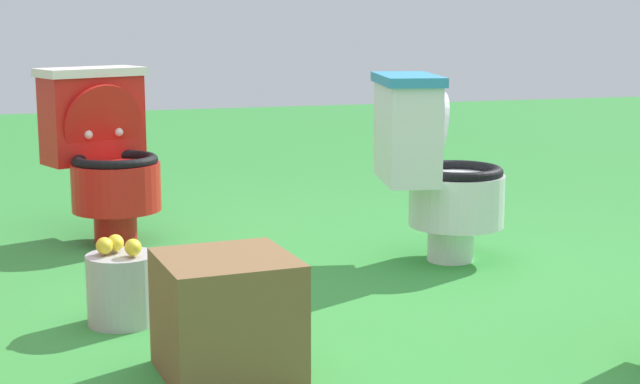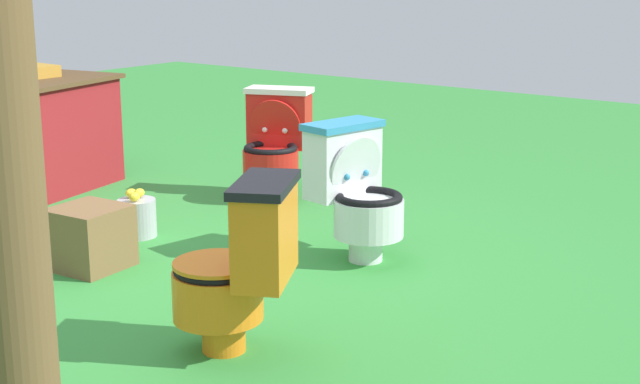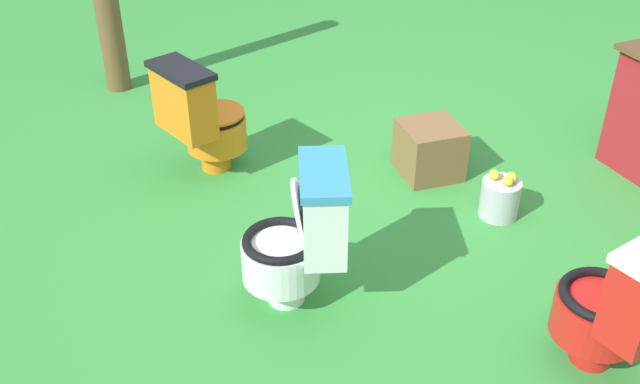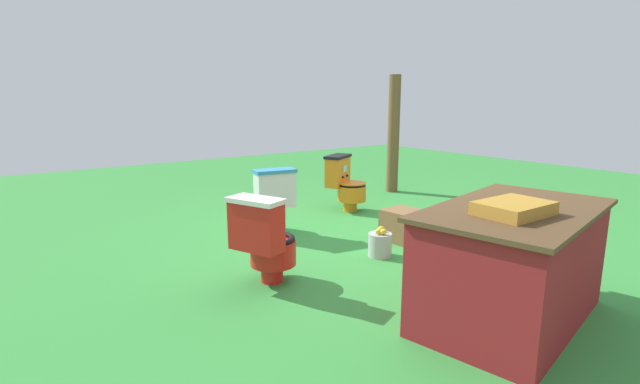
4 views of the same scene
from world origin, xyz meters
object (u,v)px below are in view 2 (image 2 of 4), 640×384
(vendor_table, at_px, (10,138))
(lemon_bucket, at_px, (137,217))
(wooden_post, at_px, (11,247))
(toilet_white, at_px, (356,190))
(toilet_red, at_px, (275,142))
(toilet_orange, at_px, (239,266))
(small_crate, at_px, (90,237))

(vendor_table, bearing_deg, lemon_bucket, -96.42)
(wooden_post, height_order, lemon_bucket, wooden_post)
(toilet_white, height_order, vendor_table, vendor_table)
(toilet_red, relative_size, toilet_orange, 1.00)
(toilet_red, height_order, lemon_bucket, toilet_red)
(vendor_table, relative_size, wooden_post, 0.89)
(toilet_white, distance_m, lemon_bucket, 1.33)
(toilet_orange, bearing_deg, toilet_white, -13.93)
(toilet_orange, height_order, vendor_table, vendor_table)
(vendor_table, bearing_deg, toilet_white, -83.85)
(toilet_red, bearing_deg, wooden_post, 98.72)
(toilet_red, distance_m, lemon_bucket, 1.22)
(toilet_red, height_order, wooden_post, wooden_post)
(vendor_table, distance_m, wooden_post, 4.27)
(toilet_orange, distance_m, wooden_post, 1.57)
(lemon_bucket, bearing_deg, small_crate, -156.62)
(toilet_white, relative_size, vendor_table, 0.45)
(toilet_red, distance_m, small_crate, 1.74)
(toilet_orange, bearing_deg, vendor_table, 43.01)
(toilet_red, bearing_deg, lemon_bucket, 65.58)
(wooden_post, height_order, small_crate, wooden_post)
(toilet_white, xyz_separation_m, small_crate, (-0.97, 1.00, -0.21))
(toilet_white, height_order, toilet_orange, same)
(toilet_white, bearing_deg, small_crate, -35.48)
(toilet_red, xyz_separation_m, lemon_bucket, (-1.19, 0.05, -0.26))
(wooden_post, xyz_separation_m, small_crate, (1.71, 1.86, -0.74))
(toilet_white, distance_m, vendor_table, 2.66)
(toilet_red, bearing_deg, small_crate, 73.86)
(wooden_post, distance_m, lemon_bucket, 3.16)
(toilet_white, distance_m, small_crate, 1.41)
(small_crate, distance_m, lemon_bucket, 0.57)
(wooden_post, bearing_deg, toilet_white, 17.82)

